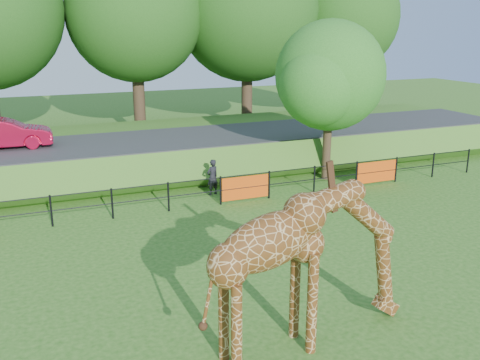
{
  "coord_description": "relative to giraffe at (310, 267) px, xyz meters",
  "views": [
    {
      "loc": [
        -4.55,
        -9.87,
        6.46
      ],
      "look_at": [
        1.3,
        4.39,
        2.0
      ],
      "focal_mm": 40.0,
      "sensor_mm": 36.0,
      "label": 1
    }
  ],
  "objects": [
    {
      "name": "giraffe",
      "position": [
        0.0,
        0.0,
        0.0
      ],
      "size": [
        4.92,
        1.32,
        3.47
      ],
      "primitive_type": null,
      "rotation": [
        0.0,
        0.0,
        0.09
      ],
      "color": "#5C3213",
      "rests_on": "ground"
    },
    {
      "name": "bg_tree_line",
      "position": [
        1.33,
        23.2,
        5.46
      ],
      "size": [
        37.3,
        8.8,
        11.82
      ],
      "color": "#362718",
      "rests_on": "ground"
    },
    {
      "name": "embankment",
      "position": [
        -0.56,
        16.7,
        -1.09
      ],
      "size": [
        40.0,
        9.0,
        1.3
      ],
      "primitive_type": "cube",
      "color": "#295D17",
      "rests_on": "ground"
    },
    {
      "name": "ground",
      "position": [
        -0.56,
        1.2,
        -1.74
      ],
      "size": [
        90.0,
        90.0,
        0.0
      ],
      "primitive_type": "plane",
      "color": "#295D17",
      "rests_on": "ground"
    },
    {
      "name": "tree_east",
      "position": [
        7.03,
        10.83,
        2.54
      ],
      "size": [
        5.4,
        4.71,
        6.76
      ],
      "color": "#362718",
      "rests_on": "ground"
    },
    {
      "name": "perimeter_fence",
      "position": [
        -0.56,
        9.2,
        -1.19
      ],
      "size": [
        28.07,
        0.1,
        1.1
      ],
      "primitive_type": null,
      "color": "black",
      "rests_on": "ground"
    },
    {
      "name": "car_red",
      "position": [
        -5.92,
        15.77,
        0.32
      ],
      "size": [
        3.94,
        1.54,
        1.28
      ],
      "primitive_type": "imported",
      "rotation": [
        0.0,
        0.0,
        1.52
      ],
      "color": "#AE0C2E",
      "rests_on": "road"
    },
    {
      "name": "visitor",
      "position": [
        1.57,
        10.48,
        -1.02
      ],
      "size": [
        0.61,
        0.51,
        1.43
      ],
      "primitive_type": "imported",
      "rotation": [
        0.0,
        0.0,
        3.5
      ],
      "color": "black",
      "rests_on": "ground"
    },
    {
      "name": "road",
      "position": [
        -0.56,
        15.2,
        -0.38
      ],
      "size": [
        40.0,
        5.0,
        0.12
      ],
      "primitive_type": "cube",
      "color": "#323235",
      "rests_on": "embankment"
    }
  ]
}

